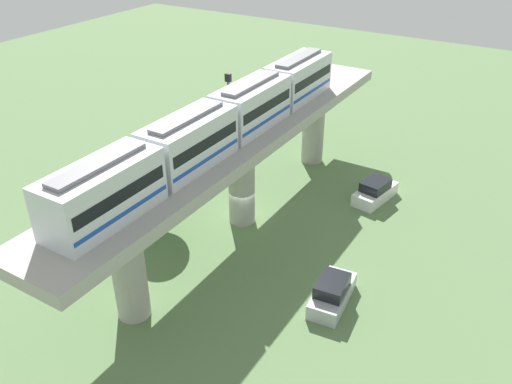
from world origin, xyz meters
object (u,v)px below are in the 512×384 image
(parked_car_white, at_px, (375,192))
(tree_near_viaduct, at_px, (156,184))
(train, at_px, (222,122))
(parked_car_silver, at_px, (332,293))
(signal_post, at_px, (229,128))

(parked_car_white, distance_m, tree_near_viaduct, 17.07)
(train, bearing_deg, parked_car_white, -125.96)
(train, height_order, tree_near_viaduct, train)
(train, distance_m, parked_car_silver, 12.56)
(parked_car_white, height_order, tree_near_viaduct, tree_near_viaduct)
(parked_car_white, relative_size, tree_near_viaduct, 0.81)
(parked_car_silver, distance_m, signal_post, 16.01)
(signal_post, bearing_deg, parked_car_white, -157.80)
(train, relative_size, tree_near_viaduct, 5.00)
(parked_car_silver, relative_size, tree_near_viaduct, 0.80)
(parked_car_white, relative_size, signal_post, 0.46)
(parked_car_white, relative_size, parked_car_silver, 1.02)
(parked_car_silver, height_order, tree_near_viaduct, tree_near_viaduct)
(tree_near_viaduct, bearing_deg, parked_car_silver, 175.94)
(train, bearing_deg, tree_near_viaduct, 19.46)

